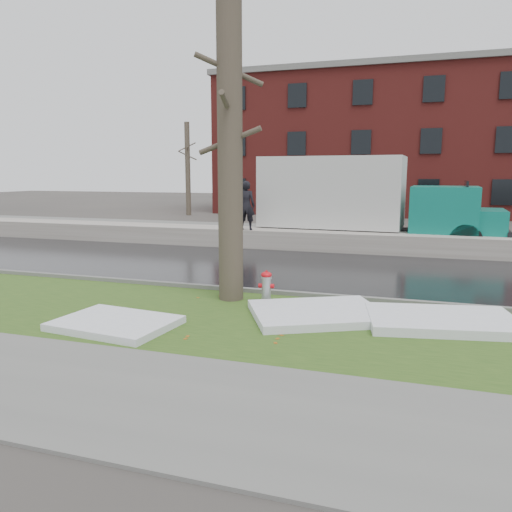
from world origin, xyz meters
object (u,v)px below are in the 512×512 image
(fire_hydrant, at_px, (266,285))
(box_truck, at_px, (360,199))
(tree, at_px, (230,144))
(worker, at_px, (246,206))

(fire_hydrant, height_order, box_truck, box_truck)
(box_truck, bearing_deg, fire_hydrant, -92.95)
(fire_hydrant, relative_size, box_truck, 0.07)
(tree, distance_m, worker, 8.42)
(fire_hydrant, height_order, tree, tree)
(tree, relative_size, worker, 3.68)
(tree, xyz_separation_m, box_truck, (1.85, 9.89, -1.69))
(box_truck, height_order, worker, box_truck)
(fire_hydrant, bearing_deg, box_truck, 77.80)
(fire_hydrant, relative_size, worker, 0.39)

